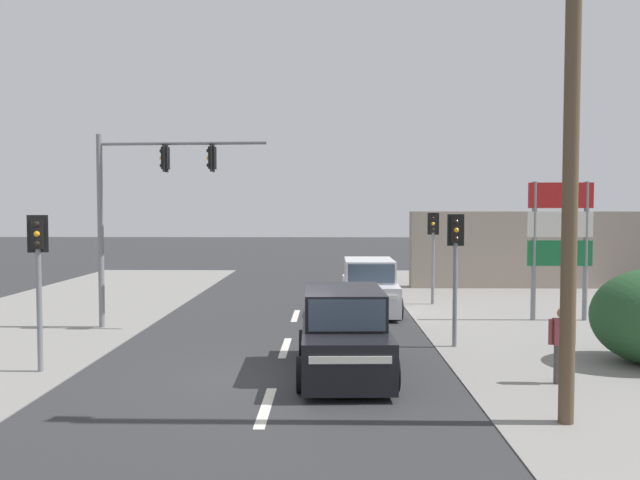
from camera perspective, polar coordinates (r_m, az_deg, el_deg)
name	(u,v)px	position (r m, az deg, el deg)	size (l,w,h in m)	color
ground_plane	(275,378)	(13.98, -4.11, -12.47)	(140.00, 140.00, 0.00)	#303033
lane_dash_near	(266,407)	(12.07, -4.97, -14.95)	(0.20, 2.40, 0.01)	silver
lane_dash_mid	(285,348)	(16.88, -3.20, -9.79)	(0.20, 2.40, 0.01)	silver
lane_dash_far	(296,316)	(21.78, -2.25, -6.93)	(0.20, 2.40, 0.01)	silver
utility_pole_foreground_right	(565,90)	(11.48, 21.46, 12.65)	(3.78, 0.38, 10.62)	brown
traffic_signal_mast	(141,194)	(19.95, -16.06, 4.02)	(5.28, 0.53, 6.00)	slate
pedestal_signal_right_kerb	(455,257)	(16.93, 12.28, -1.55)	(0.44, 0.29, 3.56)	slate
pedestal_signal_left_kerb	(38,266)	(15.34, -24.35, -2.18)	(0.43, 0.31, 3.56)	slate
pedestal_signal_far_median	(433,242)	(24.42, 10.30, -0.22)	(0.44, 0.31, 3.56)	slate
shopping_plaza_sign	(560,231)	(21.97, 21.10, 0.78)	(2.10, 0.16, 4.60)	slate
shopfront_wall_far	(538,250)	(31.08, 19.32, -0.84)	(12.00, 1.00, 3.60)	#A39384
suv_oncoming_mid	(369,288)	(22.47, 4.52, -4.37)	(2.07, 4.54, 1.90)	silver
suv_receding_far	(344,334)	(14.16, 2.19, -8.59)	(2.17, 4.59, 1.90)	black
pedestrian_at_kerb	(562,341)	(14.16, 21.24, -8.61)	(0.56, 0.24, 1.63)	#47423D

